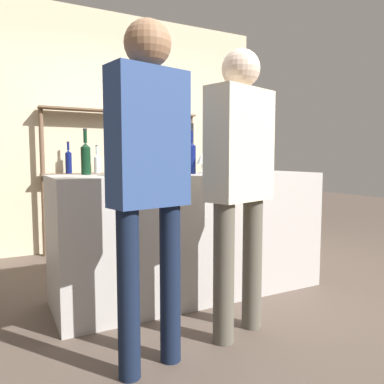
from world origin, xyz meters
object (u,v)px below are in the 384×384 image
(counter_bottle_5, at_px, (121,157))
(cork_jar, at_px, (174,165))
(wine_glass, at_px, (202,159))
(counter_bottle_0, at_px, (263,155))
(counter_bottle_1, at_px, (228,156))
(customer_left, at_px, (149,165))
(counter_bottle_4, at_px, (216,158))
(counter_bottle_3, at_px, (86,158))
(counter_bottle_2, at_px, (191,157))
(server_behind_counter, at_px, (169,171))
(customer_center, at_px, (240,170))

(counter_bottle_5, xyz_separation_m, cork_jar, (0.44, 0.03, -0.06))
(wine_glass, bearing_deg, counter_bottle_0, -9.39)
(counter_bottle_1, bearing_deg, counter_bottle_0, -26.38)
(wine_glass, height_order, cork_jar, wine_glass)
(counter_bottle_5, distance_m, customer_left, 0.90)
(counter_bottle_1, xyz_separation_m, cork_jar, (-0.41, 0.13, -0.07))
(counter_bottle_4, relative_size, counter_bottle_5, 0.93)
(counter_bottle_3, xyz_separation_m, counter_bottle_4, (1.03, -0.15, -0.00))
(counter_bottle_2, relative_size, counter_bottle_4, 1.07)
(cork_jar, bearing_deg, counter_bottle_3, 167.58)
(counter_bottle_1, height_order, counter_bottle_4, counter_bottle_1)
(counter_bottle_3, bearing_deg, counter_bottle_1, -14.47)
(counter_bottle_2, distance_m, server_behind_counter, 0.81)
(counter_bottle_2, bearing_deg, counter_bottle_5, 174.77)
(counter_bottle_0, bearing_deg, server_behind_counter, 112.73)
(counter_bottle_3, relative_size, server_behind_counter, 0.21)
(counter_bottle_1, height_order, customer_center, customer_center)
(customer_center, bearing_deg, counter_bottle_3, 18.15)
(counter_bottle_4, relative_size, cork_jar, 2.28)
(server_behind_counter, bearing_deg, counter_bottle_1, 17.74)
(counter_bottle_1, height_order, server_behind_counter, server_behind_counter)
(customer_center, bearing_deg, counter_bottle_1, -45.86)
(counter_bottle_4, distance_m, cork_jar, 0.38)
(counter_bottle_0, xyz_separation_m, counter_bottle_1, (-0.25, 0.12, -0.00))
(counter_bottle_0, height_order, counter_bottle_2, counter_bottle_0)
(cork_jar, relative_size, customer_center, 0.08)
(counter_bottle_2, height_order, wine_glass, counter_bottle_2)
(wine_glass, bearing_deg, counter_bottle_4, 35.73)
(wine_glass, bearing_deg, server_behind_counter, 82.56)
(counter_bottle_0, bearing_deg, counter_bottle_1, 153.62)
(counter_bottle_1, bearing_deg, wine_glass, -171.66)
(counter_bottle_2, distance_m, customer_center, 0.74)
(counter_bottle_3, bearing_deg, cork_jar, -12.42)
(counter_bottle_1, relative_size, server_behind_counter, 0.22)
(counter_bottle_3, height_order, server_behind_counter, server_behind_counter)
(counter_bottle_4, distance_m, server_behind_counter, 0.73)
(counter_bottle_1, bearing_deg, counter_bottle_4, 105.77)
(counter_bottle_2, height_order, customer_left, customer_left)
(server_behind_counter, bearing_deg, customer_left, -19.69)
(customer_left, bearing_deg, counter_bottle_5, -20.40)
(server_behind_counter, bearing_deg, counter_bottle_0, 30.20)
(cork_jar, xyz_separation_m, server_behind_counter, (0.26, 0.70, -0.08))
(counter_bottle_1, xyz_separation_m, wine_glass, (-0.26, -0.04, -0.03))
(wine_glass, distance_m, customer_center, 0.66)
(counter_bottle_1, distance_m, counter_bottle_5, 0.86)
(server_behind_counter, height_order, customer_left, customer_left)
(counter_bottle_0, bearing_deg, cork_jar, 158.98)
(counter_bottle_3, bearing_deg, customer_left, -85.74)
(counter_bottle_5, relative_size, server_behind_counter, 0.21)
(counter_bottle_2, relative_size, customer_left, 0.20)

